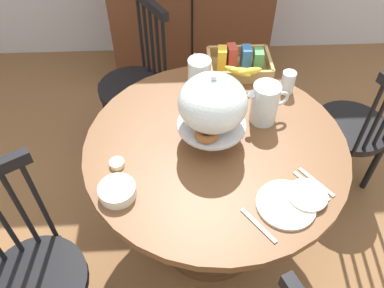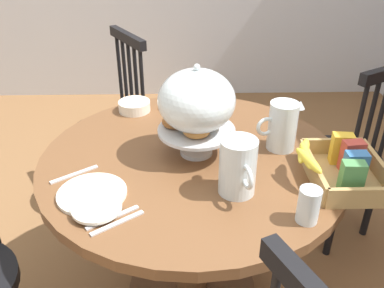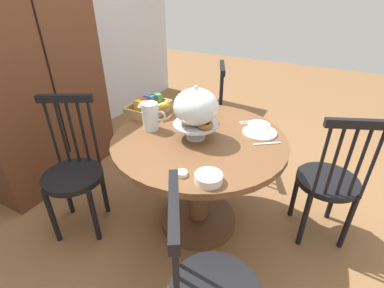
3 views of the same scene
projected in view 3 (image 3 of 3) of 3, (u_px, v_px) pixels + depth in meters
ground_plane at (200, 212)px, 2.26m from camera, size 10.00×10.00×0.00m
wall_back at (4, 22)px, 2.35m from camera, size 4.80×0.06×2.60m
wooden_armoire at (26, 69)px, 2.27m from camera, size 1.18×0.60×1.96m
dining_table at (199, 167)px, 1.92m from camera, size 1.11×1.11×0.74m
windsor_chair_near_window at (74, 174)px, 1.95m from camera, size 0.45×0.45×0.97m
windsor_chair_facing_door at (329, 183)px, 1.86m from camera, size 0.44×0.44×0.97m
windsor_chair_far_side at (205, 120)px, 2.69m from camera, size 0.44×0.44×0.97m
pastry_stand_with_dome at (196, 109)px, 1.70m from camera, size 0.28×0.28×0.34m
orange_juice_pitcher at (196, 109)px, 1.99m from camera, size 0.20×0.12×0.19m
milk_pitcher at (151, 118)px, 1.86m from camera, size 0.11×0.19×0.18m
cereal_basket at (150, 107)px, 2.11m from camera, size 0.32×0.30×0.12m
china_plate_large at (260, 132)px, 1.85m from camera, size 0.22×0.22×0.01m
china_plate_small at (259, 125)px, 1.92m from camera, size 0.15×0.15×0.01m
cereal_bowl at (209, 178)px, 1.40m from camera, size 0.14×0.14×0.04m
drinking_glass at (183, 101)px, 2.19m from camera, size 0.06×0.06×0.11m
butter_dish at (182, 173)px, 1.45m from camera, size 0.06×0.06×0.02m
table_knife at (253, 123)px, 1.97m from camera, size 0.11×0.15×0.01m
dinner_fork at (251, 122)px, 1.99m from camera, size 0.11×0.15×0.01m
soup_spoon at (267, 144)px, 1.73m from camera, size 0.11×0.15×0.01m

